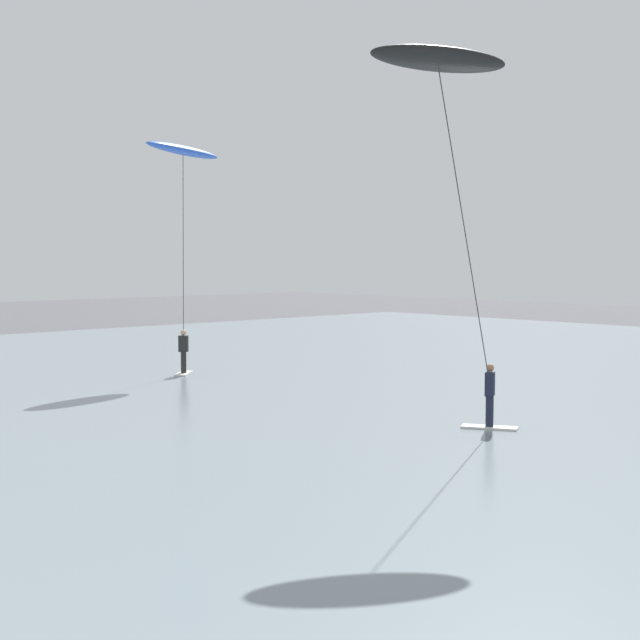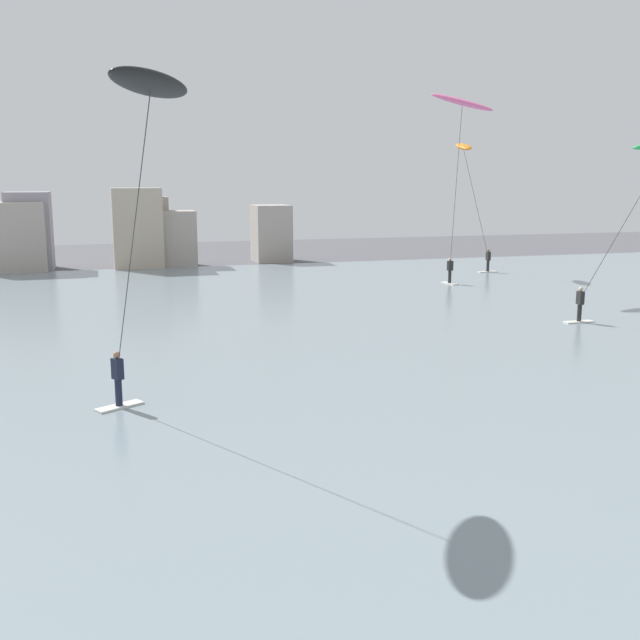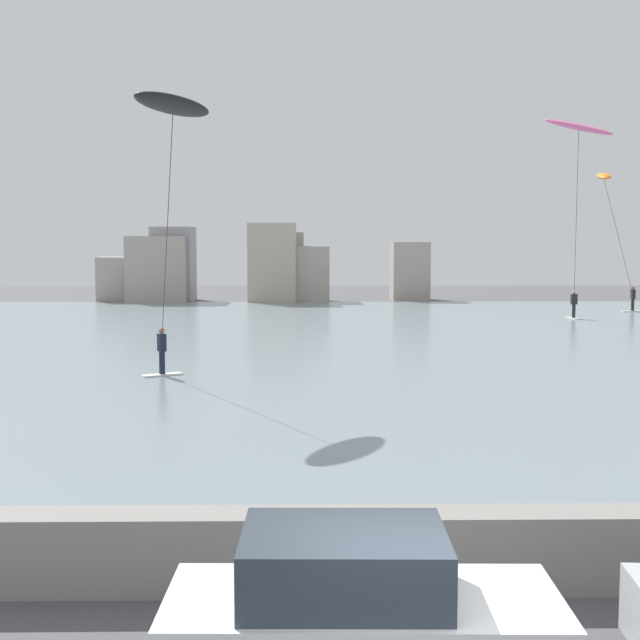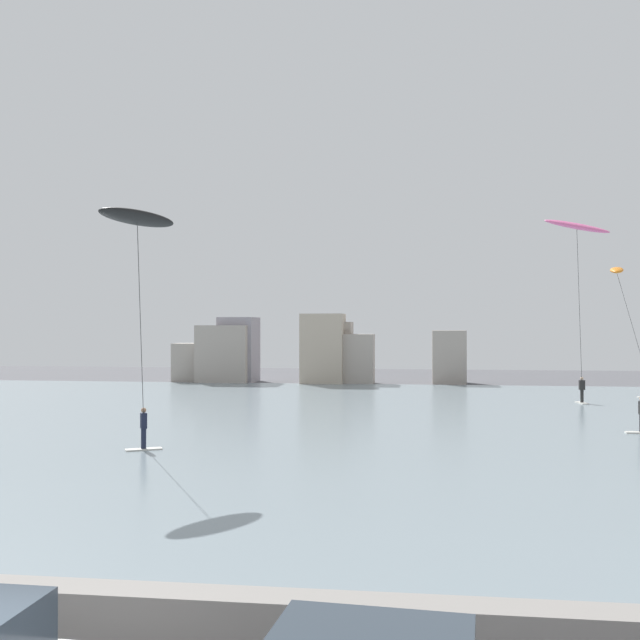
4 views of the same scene
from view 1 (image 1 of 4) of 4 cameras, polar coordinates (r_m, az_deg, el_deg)
The scene contains 2 objects.
kitesurfer_blue at distance 36.43m, azimuth -8.34°, elevation 9.35°, with size 3.01×3.93×8.76m.
kitesurfer_black at distance 21.17m, azimuth 7.59°, elevation 13.04°, with size 3.00×5.36×8.99m.
Camera 1 is at (8.10, 2.32, 4.44)m, focal length 52.57 mm.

